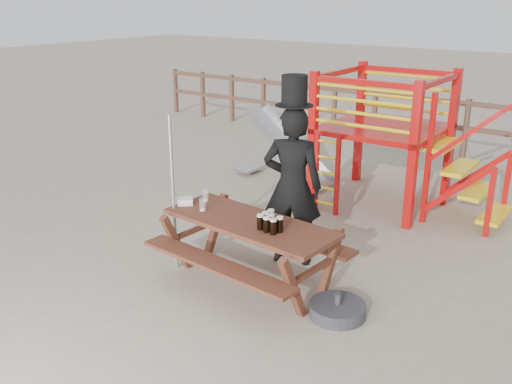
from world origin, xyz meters
TOP-DOWN VIEW (x-y plane):
  - ground at (0.00, 0.00)m, footprint 60.00×60.00m
  - back_fence at (0.00, 7.00)m, footprint 15.09×0.09m
  - playground_fort at (0.12, 3.58)m, footprint 4.71×1.84m
  - picnic_table at (0.17, 0.15)m, footprint 2.12×1.54m
  - man_with_hat at (0.23, 0.93)m, footprint 0.84×0.70m
  - metal_pole at (-0.80, -0.06)m, footprint 0.04×0.04m
  - parasol_base at (1.32, 0.12)m, footprint 0.60×0.60m
  - paper_bag at (-0.77, 0.11)m, footprint 0.23×0.22m
  - stout_pints at (0.49, 0.07)m, footprint 0.28×0.28m
  - empty_glasses at (-0.55, 0.21)m, footprint 0.25×0.33m

SIDE VIEW (x-z plane):
  - ground at x=0.00m, z-range 0.00..0.00m
  - parasol_base at x=1.32m, z-range -0.06..0.20m
  - picnic_table at x=0.17m, z-range 0.10..0.89m
  - back_fence at x=0.00m, z-range 0.14..1.34m
  - paper_bag at x=-0.77m, z-range 0.78..0.86m
  - empty_glasses at x=-0.55m, z-range 0.78..0.93m
  - stout_pints at x=0.49m, z-range 0.79..0.96m
  - metal_pole at x=-0.80m, z-range 0.00..1.90m
  - man_with_hat at x=0.23m, z-range -0.12..2.19m
  - playground_fort at x=0.12m, z-range 0.02..2.12m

